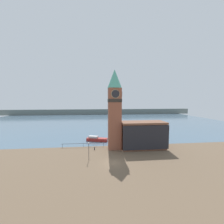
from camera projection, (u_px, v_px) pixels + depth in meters
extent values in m
plane|color=brown|center=(113.00, 163.00, 32.66)|extent=(160.00, 160.00, 0.00)
cube|color=slate|center=(101.00, 120.00, 104.41)|extent=(160.00, 120.00, 0.00)
cube|color=slate|center=(99.00, 112.00, 143.84)|extent=(180.00, 3.00, 5.00)
cube|color=#333338|center=(83.00, 143.00, 43.83)|extent=(12.45, 0.08, 0.08)
cylinder|color=#333338|center=(62.00, 146.00, 43.22)|extent=(0.07, 0.07, 1.05)
cylinder|color=#333338|center=(83.00, 145.00, 43.87)|extent=(0.07, 0.07, 1.05)
cylinder|color=#333338|center=(103.00, 145.00, 44.53)|extent=(0.07, 0.07, 1.05)
cube|color=brown|center=(115.00, 119.00, 42.00)|extent=(3.49, 3.49, 17.04)
cube|color=#2D2823|center=(115.00, 100.00, 41.60)|extent=(3.61, 3.61, 0.90)
cylinder|color=tan|center=(115.00, 94.00, 39.67)|extent=(2.34, 0.12, 2.34)
cylinder|color=#232328|center=(116.00, 94.00, 39.58)|extent=(2.12, 0.12, 2.12)
cylinder|color=tan|center=(121.00, 94.00, 41.66)|extent=(0.12, 2.34, 2.34)
cylinder|color=#232328|center=(121.00, 94.00, 41.67)|extent=(0.12, 2.12, 2.12)
cone|color=#51A88E|center=(115.00, 79.00, 41.12)|extent=(4.02, 4.02, 5.06)
cube|color=brown|center=(143.00, 136.00, 42.81)|extent=(12.16, 5.38, 7.12)
cube|color=brown|center=(143.00, 123.00, 42.50)|extent=(12.56, 5.78, 0.50)
cube|color=#232328|center=(146.00, 138.00, 39.98)|extent=(12.66, 0.30, 6.55)
cube|color=maroon|center=(97.00, 140.00, 50.19)|extent=(7.18, 3.80, 1.02)
cube|color=#B2B2B2|center=(93.00, 137.00, 50.33)|extent=(3.30, 2.16, 0.65)
cylinder|color=black|center=(94.00, 149.00, 41.33)|extent=(0.26, 0.26, 0.61)
sphere|color=black|center=(94.00, 148.00, 41.31)|extent=(0.27, 0.27, 0.27)
cylinder|color=black|center=(89.00, 152.00, 34.12)|extent=(0.10, 0.10, 3.94)
sphere|color=silver|center=(89.00, 143.00, 33.96)|extent=(0.32, 0.32, 0.32)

